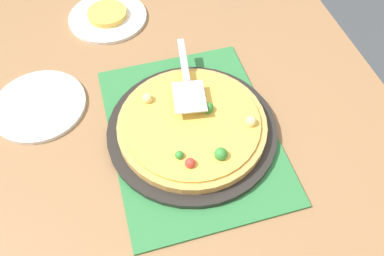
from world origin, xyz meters
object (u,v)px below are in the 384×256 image
object	(u,v)px
pizza_pan	(192,130)
pizza	(192,125)
pizza_server	(187,81)
plate_far_right	(108,17)
served_slice_right	(107,14)
plate_side	(39,105)

from	to	relation	value
pizza_pan	pizza	bearing A→B (deg)	26.66
pizza	pizza_server	xyz separation A→B (m)	(-0.10, 0.01, 0.04)
pizza	pizza_server	world-z (taller)	pizza_server
plate_far_right	served_slice_right	world-z (taller)	served_slice_right
plate_far_right	served_slice_right	bearing A→B (deg)	0.00
pizza_pan	served_slice_right	distance (m)	0.47
plate_side	served_slice_right	size ratio (longest dim) A/B	2.00
pizza_pan	plate_side	xyz separation A→B (m)	(-0.17, -0.33, -0.01)
plate_far_right	plate_side	xyz separation A→B (m)	(0.28, -0.21, 0.00)
served_slice_right	pizza_pan	bearing A→B (deg)	15.11
pizza_pan	pizza_server	xyz separation A→B (m)	(-0.10, 0.01, 0.06)
plate_side	plate_far_right	bearing A→B (deg)	143.27
plate_side	served_slice_right	world-z (taller)	served_slice_right
pizza_pan	plate_far_right	world-z (taller)	pizza_pan
plate_far_right	pizza	bearing A→B (deg)	15.14
pizza	plate_far_right	world-z (taller)	pizza
plate_side	pizza_pan	bearing A→B (deg)	62.18
pizza	plate_far_right	bearing A→B (deg)	-164.86
plate_far_right	plate_side	world-z (taller)	same
plate_far_right	pizza_server	distance (m)	0.38
plate_side	served_slice_right	bearing A→B (deg)	143.27
pizza	pizza_server	size ratio (longest dim) A/B	1.41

